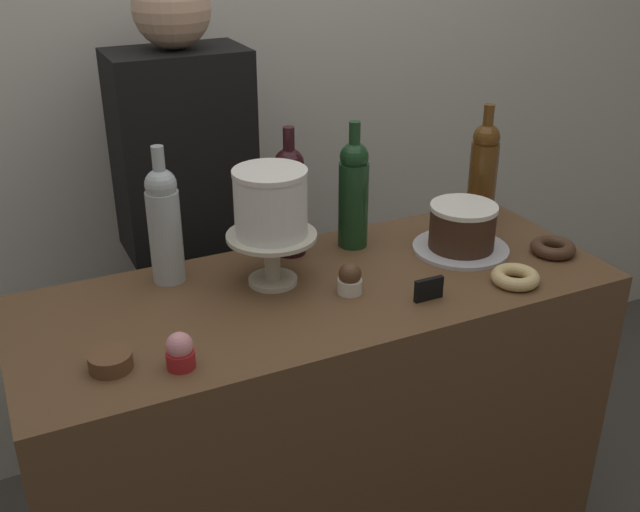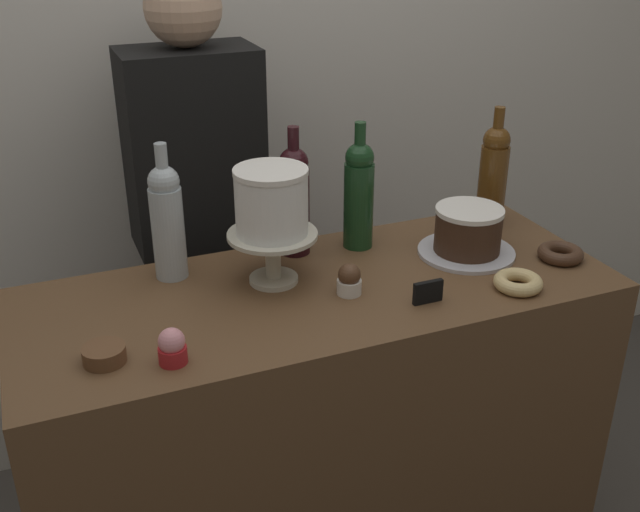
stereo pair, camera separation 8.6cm
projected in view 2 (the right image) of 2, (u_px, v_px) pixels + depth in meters
back_wall at (214, 61)px, 2.28m from camera, size 6.00×0.05×2.60m
display_counter at (320, 448)px, 1.94m from camera, size 1.38×0.54×0.94m
cake_stand_pedestal at (273, 249)px, 1.72m from camera, size 0.21×0.21×0.12m
white_layer_cake at (271, 201)px, 1.67m from camera, size 0.17×0.17×0.15m
silver_serving_platter at (466, 252)px, 1.89m from camera, size 0.24×0.24×0.01m
chocolate_round_cake at (468, 229)px, 1.87m from camera, size 0.17×0.17×0.11m
wine_bottle_green at (359, 193)px, 1.88m from camera, size 0.08×0.08×0.33m
wine_bottle_clear at (167, 220)px, 1.72m from camera, size 0.08×0.08×0.33m
wine_bottle_dark_red at (294, 199)px, 1.84m from camera, size 0.08×0.08×0.33m
wine_bottle_amber at (493, 174)px, 2.01m from camera, size 0.08×0.08×0.33m
cupcake_strawberry at (172, 347)px, 1.44m from camera, size 0.06×0.06×0.07m
cupcake_chocolate at (349, 280)px, 1.69m from camera, size 0.06×0.06×0.07m
donut_chocolate at (560, 253)px, 1.86m from camera, size 0.11×0.11×0.03m
donut_glazed at (518, 282)px, 1.72m from camera, size 0.11×0.11×0.03m
cookie_stack at (104, 354)px, 1.45m from camera, size 0.08×0.08×0.03m
price_sign_chalkboard at (428, 292)px, 1.66m from camera, size 0.07×0.01×0.05m
barista_figure at (201, 244)px, 2.19m from camera, size 0.36×0.22×1.60m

